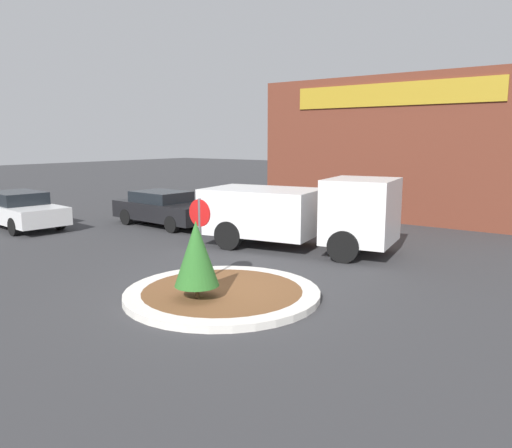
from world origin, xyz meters
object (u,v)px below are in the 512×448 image
stop_sign (200,228)px  parked_sedan_white (20,210)px  utility_truck (299,212)px  parked_sedan_black (164,208)px

stop_sign → parked_sedan_white: bearing=171.0°
stop_sign → utility_truck: 4.96m
stop_sign → parked_sedan_white: stop_sign is taller
parked_sedan_white → parked_sedan_black: 5.55m
stop_sign → utility_truck: (-0.39, 4.94, -0.24)m
stop_sign → parked_sedan_black: (-6.97, 5.44, -0.72)m
utility_truck → parked_sedan_black: bearing=165.8°
utility_truck → parked_sedan_white: 11.21m
stop_sign → parked_sedan_white: size_ratio=0.43×
parked_sedan_white → parked_sedan_black: bearing=47.7°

